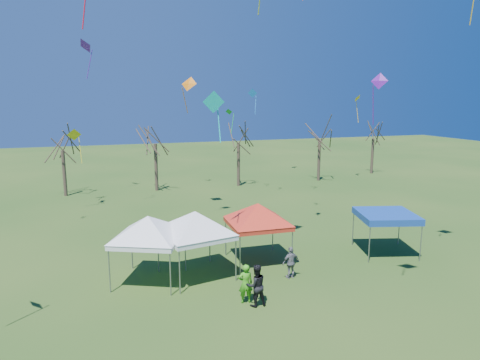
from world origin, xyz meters
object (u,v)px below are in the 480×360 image
object	(u,v)px
tree_3	(238,127)
tent_white_mid	(195,216)
person_dark	(256,285)
person_green	(246,284)
tree_1	(61,134)
tree_5	(374,126)
tree_2	(155,127)
tree_4	(320,126)
tent_red	(258,207)
tent_blue	(386,216)
person_grey	(291,263)
tent_white_west	(148,220)

from	to	relation	value
tree_3	tent_white_mid	world-z (taller)	tree_3
person_dark	person_green	bearing A→B (deg)	-52.24
person_green	tent_white_mid	bearing A→B (deg)	-61.42
tree_1	tree_5	xyz separation A→B (m)	(34.49, 1.42, -0.06)
tree_2	person_dark	size ratio (longest dim) A/B	4.33
tree_4	tent_red	size ratio (longest dim) A/B	1.80
tent_blue	person_grey	world-z (taller)	tent_blue
tree_2	tree_3	bearing A→B (deg)	-2.27
tree_1	tent_red	xyz separation A→B (m)	(11.19, -21.02, -2.68)
tent_white_mid	tent_red	size ratio (longest dim) A/B	1.01
person_grey	tent_red	bearing A→B (deg)	-79.97
tent_white_mid	tent_red	bearing A→B (deg)	13.75
tent_blue	person_green	bearing A→B (deg)	-161.40
tree_3	tree_4	xyz separation A→B (m)	(9.32, -0.04, -0.02)
tree_3	tent_white_west	distance (m)	24.31
person_dark	person_grey	bearing A→B (deg)	-140.74
tent_red	tent_blue	size ratio (longest dim) A/B	1.14
tent_white_west	tent_white_mid	xyz separation A→B (m)	(2.31, -0.15, 0.07)
tree_5	tree_1	bearing A→B (deg)	-177.65
person_grey	person_green	distance (m)	3.52
tree_4	tree_1	bearing A→B (deg)	178.58
tree_2	tent_white_mid	bearing A→B (deg)	-92.35
tent_blue	tree_3	bearing A→B (deg)	95.17
tree_5	tree_2	bearing A→B (deg)	-176.30
person_dark	tree_5	bearing A→B (deg)	-132.70
tree_5	person_dark	distance (m)	37.42
tree_3	tree_4	size ratio (longest dim) A/B	1.00
tree_5	tent_white_mid	size ratio (longest dim) A/B	1.69
tree_3	tent_white_west	xyz separation A→B (m)	(-11.59, -21.16, -2.95)
tree_2	tent_white_west	world-z (taller)	tree_2
tent_white_mid	tree_1	bearing A→B (deg)	108.92
tent_white_mid	person_dark	bearing A→B (deg)	-65.57
tree_2	person_green	bearing A→B (deg)	-88.72
tree_4	person_green	distance (m)	30.57
tree_1	person_green	bearing A→B (deg)	-70.57
person_grey	person_green	world-z (taller)	person_green
tree_4	person_dark	size ratio (longest dim) A/B	4.17
tent_blue	tree_5	bearing A→B (deg)	56.22
tent_red	person_green	distance (m)	5.40
tree_2	tree_5	size ratio (longest dim) A/B	1.10
tree_3	person_grey	world-z (taller)	tree_3
tree_3	tent_white_west	bearing A→B (deg)	-118.71
tent_white_west	tent_white_mid	world-z (taller)	tent_white_mid
tree_4	person_dark	distance (m)	30.72
tent_blue	person_green	xyz separation A→B (m)	(-9.79, -3.29, -1.35)
tree_4	tent_white_mid	bearing A→B (deg)	-131.18
tree_2	person_grey	distance (m)	24.26
tree_3	person_green	size ratio (longest dim) A/B	4.44
tree_3	tree_5	distance (m)	17.81
tree_4	tree_2	bearing A→B (deg)	178.78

